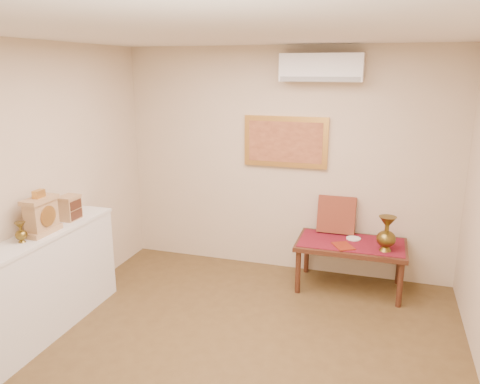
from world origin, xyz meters
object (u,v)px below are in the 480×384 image
at_px(display_ledge, 37,288).
at_px(wooden_chest, 70,208).
at_px(brass_urn_tall, 387,230).
at_px(low_table, 351,248).
at_px(mantel_clock, 41,215).

distance_m(display_ledge, wooden_chest, 0.83).
relative_size(brass_urn_tall, wooden_chest, 1.89).
height_order(brass_urn_tall, low_table, brass_urn_tall).
bearing_deg(mantel_clock, wooden_chest, 92.49).
xyz_separation_m(display_ledge, mantel_clock, (0.03, 0.13, 0.66)).
xyz_separation_m(mantel_clock, low_table, (2.65, 1.75, -0.67)).
bearing_deg(wooden_chest, display_ledge, -90.89).
bearing_deg(brass_urn_tall, low_table, 158.72).
xyz_separation_m(brass_urn_tall, display_ledge, (-3.04, -1.74, -0.30)).
bearing_deg(display_ledge, wooden_chest, 89.11).
relative_size(display_ledge, low_table, 1.68).
height_order(brass_urn_tall, wooden_chest, wooden_chest).
distance_m(brass_urn_tall, low_table, 0.49).
height_order(mantel_clock, wooden_chest, mantel_clock).
relative_size(display_ledge, mantel_clock, 4.93).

